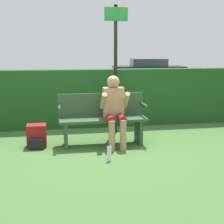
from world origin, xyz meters
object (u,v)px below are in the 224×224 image
object	(u,v)px
park_bench	(102,118)
parked_car	(148,69)
signpost	(116,61)
person_seated	(114,107)
water_bottle	(109,154)
backpack	(37,136)

from	to	relation	value
park_bench	parked_car	xyz separation A→B (m)	(4.58, 12.44, 0.12)
park_bench	signpost	distance (m)	1.31
person_seated	water_bottle	distance (m)	1.02
water_bottle	parked_car	xyz separation A→B (m)	(4.61, 13.36, 0.47)
signpost	parked_car	bearing A→B (deg)	70.27
person_seated	water_bottle	bearing A→B (deg)	-105.88
person_seated	parked_car	distance (m)	13.31
person_seated	backpack	size ratio (longest dim) A/B	3.13
backpack	park_bench	bearing A→B (deg)	-0.86
park_bench	water_bottle	xyz separation A→B (m)	(-0.03, -0.92, -0.36)
water_bottle	person_seated	bearing A→B (deg)	74.12
park_bench	water_bottle	bearing A→B (deg)	-91.80
water_bottle	backpack	bearing A→B (deg)	140.66
park_bench	water_bottle	distance (m)	0.99
person_seated	backpack	xyz separation A→B (m)	(-1.37, 0.13, -0.51)
park_bench	person_seated	xyz separation A→B (m)	(0.20, -0.12, 0.23)
backpack	parked_car	world-z (taller)	parked_car
parked_car	person_seated	bearing A→B (deg)	-102.87
water_bottle	parked_car	bearing A→B (deg)	70.95
backpack	water_bottle	world-z (taller)	backpack
person_seated	parked_car	xyz separation A→B (m)	(4.39, 12.56, -0.11)
person_seated	backpack	distance (m)	1.47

